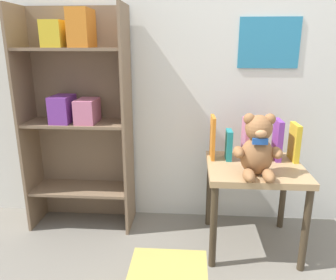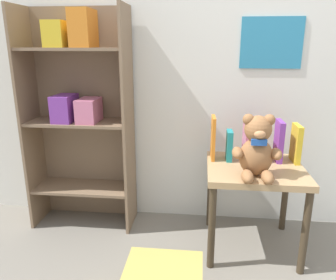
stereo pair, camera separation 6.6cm
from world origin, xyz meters
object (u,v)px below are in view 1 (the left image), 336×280
Objects in this scene: bookshelf_side at (78,107)px; teddy_bear at (258,148)px; book_standing_pink at (245,139)px; book_standing_red at (261,144)px; display_table at (254,178)px; book_standing_purple at (277,140)px; book_standing_yellow at (294,142)px; book_standing_teal at (229,145)px; book_standing_orange at (213,137)px.

bookshelf_side is 4.27× the size of teddy_bear.
book_standing_pink reaches higher than book_standing_red.
book_standing_purple is (0.15, 0.13, 0.20)m from display_table.
teddy_bear is at bearing -99.67° from display_table.
bookshelf_side is at bearing 176.60° from book_standing_red.
book_standing_purple is 0.10m from book_standing_yellow.
book_standing_purple is (0.10, 0.01, 0.03)m from book_standing_red.
display_table is at bearing -138.83° from book_standing_purple.
bookshelf_side is 1.19m from display_table.
book_standing_yellow is (0.39, 0.01, 0.02)m from book_standing_teal.
teddy_bear is (1.08, -0.36, -0.14)m from bookshelf_side.
book_standing_purple is (0.39, 0.00, -0.01)m from book_standing_orange.
book_standing_orange is 1.40× the size of book_standing_red.
book_standing_teal is at bearing -172.59° from book_standing_red.
display_table is 2.24× the size of book_standing_purple.
book_standing_purple is at bearing 171.99° from book_standing_yellow.
bookshelf_side is 1.36m from book_standing_yellow.
book_standing_orange is 0.29m from book_standing_red.
book_standing_yellow is (0.24, 0.11, 0.19)m from display_table.
display_table is (1.11, -0.22, -0.37)m from bookshelf_side.
book_standing_pink reaches higher than book_standing_teal.
book_standing_orange is at bearing 178.00° from book_standing_yellow.
display_table is 0.24m from book_standing_pink.
book_standing_pink is (0.10, 0.02, 0.03)m from book_standing_teal.
teddy_bear is 1.37× the size of book_standing_purple.
book_standing_purple reaches higher than display_table.
book_standing_pink is 0.10m from book_standing_red.
bookshelf_side reaches higher than book_standing_purple.
teddy_bear is 0.27m from book_standing_pink.
book_standing_purple is at bearing 0.29° from book_standing_pink.
book_standing_pink is at bearing 12.04° from book_standing_teal.
teddy_bear is 0.32m from book_standing_purple.
book_standing_orange is at bearing 166.32° from book_standing_teal.
book_standing_teal is (-0.15, 0.10, 0.17)m from display_table.
book_standing_pink is 0.29m from book_standing_yellow.
book_standing_teal is (-0.12, 0.24, -0.06)m from teddy_bear.
book_standing_purple is at bearing 57.46° from teddy_bear.
teddy_bear is 1.28× the size of book_standing_orange.
book_standing_teal is at bearing 145.68° from display_table.
bookshelf_side is 1.07m from book_standing_pink.
book_standing_yellow is (0.49, -0.01, -0.02)m from book_standing_orange.
book_standing_orange is 0.49m from book_standing_yellow.
bookshelf_side is at bearing 171.53° from book_standing_orange.
book_standing_pink is (-0.02, 0.26, -0.03)m from teddy_bear.
display_table is at bearing -11.26° from bookshelf_side.
bookshelf_side is 2.61× the size of display_table.
teddy_bear is 0.28m from book_standing_teal.
display_table is at bearing -110.58° from book_standing_red.
teddy_bear is at bearing -104.02° from book_standing_red.
display_table is 0.27m from teddy_bear.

